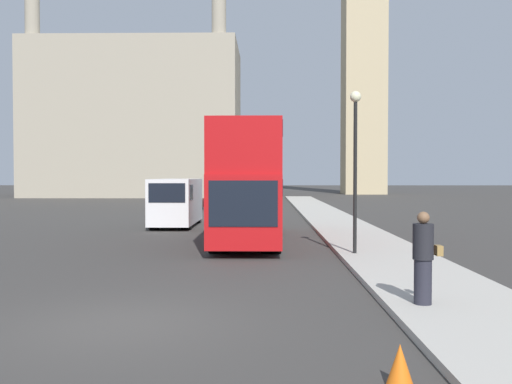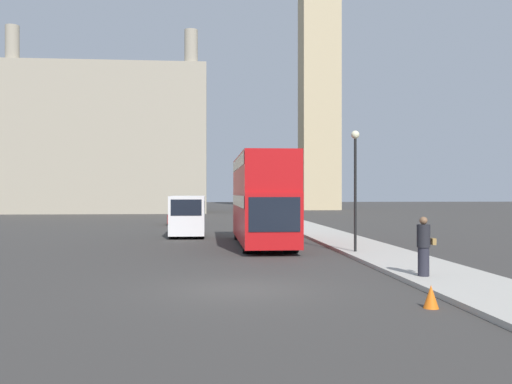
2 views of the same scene
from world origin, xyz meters
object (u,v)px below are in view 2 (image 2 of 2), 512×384
(clock_tower, at_px, (319,5))
(street_lamp, at_px, (355,171))
(red_double_decker_bus, at_px, (262,196))
(pedestrian, at_px, (424,246))
(parked_sedan, at_px, (180,216))
(white_van, at_px, (188,215))

(clock_tower, height_order, street_lamp, clock_tower)
(red_double_decker_bus, height_order, street_lamp, street_lamp)
(red_double_decker_bus, xyz_separation_m, pedestrian, (3.81, -12.12, -1.48))
(parked_sedan, bearing_deg, street_lamp, -70.47)
(white_van, height_order, pedestrian, white_van)
(red_double_decker_bus, height_order, white_van, red_double_decker_bus)
(red_double_decker_bus, distance_m, parked_sedan, 20.73)
(white_van, relative_size, parked_sedan, 1.33)
(red_double_decker_bus, xyz_separation_m, parked_sedan, (-5.15, 19.99, -1.87))
(parked_sedan, bearing_deg, white_van, -85.15)
(white_van, xyz_separation_m, pedestrian, (7.83, -18.74, -0.29))
(clock_tower, bearing_deg, red_double_decker_bus, -103.88)
(pedestrian, bearing_deg, street_lamp, 91.49)
(white_van, xyz_separation_m, parked_sedan, (-1.14, 13.37, -0.67))
(pedestrian, relative_size, street_lamp, 0.35)
(pedestrian, height_order, street_lamp, street_lamp)
(clock_tower, xyz_separation_m, parked_sedan, (-20.20, -40.90, -32.18))
(clock_tower, relative_size, street_lamp, 12.16)
(red_double_decker_bus, distance_m, street_lamp, 6.06)
(white_van, height_order, parked_sedan, white_van)
(street_lamp, distance_m, parked_sedan, 26.41)
(red_double_decker_bus, height_order, pedestrian, red_double_decker_bus)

